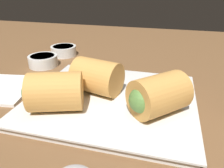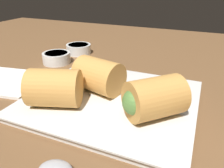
# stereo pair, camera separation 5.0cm
# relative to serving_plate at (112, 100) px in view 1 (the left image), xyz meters

# --- Properties ---
(table_surface) EXTENTS (1.80, 1.40, 0.02)m
(table_surface) POSITION_rel_serving_plate_xyz_m (0.01, 0.01, -0.02)
(table_surface) COLOR brown
(table_surface) RESTS_ON ground
(serving_plate) EXTENTS (0.29, 0.26, 0.01)m
(serving_plate) POSITION_rel_serving_plate_xyz_m (0.00, 0.00, 0.00)
(serving_plate) COLOR silver
(serving_plate) RESTS_ON table_surface
(roll_front_left) EXTENTS (0.10, 0.10, 0.06)m
(roll_front_left) POSITION_rel_serving_plate_xyz_m (0.08, -0.03, 0.04)
(roll_front_left) COLOR #D19347
(roll_front_left) RESTS_ON serving_plate
(roll_front_right) EXTENTS (0.10, 0.08, 0.06)m
(roll_front_right) POSITION_rel_serving_plate_xyz_m (-0.04, 0.01, 0.04)
(roll_front_right) COLOR #D19347
(roll_front_right) RESTS_ON serving_plate
(roll_back_left) EXTENTS (0.10, 0.09, 0.06)m
(roll_back_left) POSITION_rel_serving_plate_xyz_m (-0.08, -0.06, 0.04)
(roll_back_left) COLOR #D19347
(roll_back_left) RESTS_ON serving_plate
(dipping_bowl_near) EXTENTS (0.07, 0.07, 0.03)m
(dipping_bowl_near) POSITION_rel_serving_plate_xyz_m (-0.22, 0.14, 0.01)
(dipping_bowl_near) COLOR silver
(dipping_bowl_near) RESTS_ON table_surface
(dipping_bowl_far) EXTENTS (0.07, 0.07, 0.03)m
(dipping_bowl_far) POSITION_rel_serving_plate_xyz_m (-0.21, 0.24, 0.01)
(dipping_bowl_far) COLOR silver
(dipping_bowl_far) RESTS_ON table_surface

